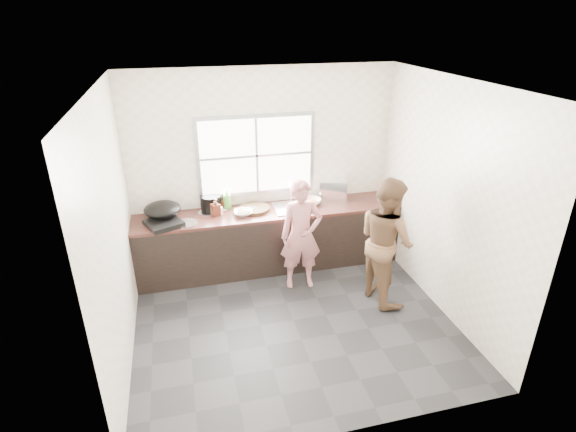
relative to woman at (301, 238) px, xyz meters
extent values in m
cube|color=#262628|center=(-0.29, -0.72, -0.69)|extent=(3.60, 3.20, 0.01)
cube|color=silver|center=(-0.29, -0.72, 2.02)|extent=(3.60, 3.20, 0.01)
cube|color=silver|center=(-0.29, 0.88, 0.67)|extent=(3.60, 0.01, 2.70)
cube|color=beige|center=(-2.10, -0.72, 0.67)|extent=(0.01, 3.20, 2.70)
cube|color=silver|center=(1.51, -0.72, 0.67)|extent=(0.01, 3.20, 2.70)
cube|color=silver|center=(-0.29, -2.33, 0.67)|extent=(3.60, 0.01, 2.70)
cube|color=black|center=(-0.29, 0.57, -0.27)|extent=(3.60, 0.62, 0.82)
cube|color=#3C1E18|center=(-0.29, 0.57, 0.16)|extent=(3.60, 0.64, 0.04)
cube|color=silver|center=(0.06, 0.57, 0.18)|extent=(0.55, 0.45, 0.02)
cylinder|color=silver|center=(0.06, 0.77, 0.33)|extent=(0.02, 0.02, 0.30)
cube|color=#9EA0A5|center=(-0.39, 0.87, 0.87)|extent=(1.60, 0.05, 1.10)
cube|color=white|center=(-0.39, 0.84, 0.87)|extent=(1.50, 0.01, 1.00)
imported|color=#C27478|center=(0.00, 0.00, 0.00)|extent=(0.53, 0.38, 1.36)
imported|color=brown|center=(0.92, -0.51, 0.12)|extent=(0.71, 0.86, 1.59)
cylinder|color=#302412|center=(-0.48, 0.63, 0.20)|extent=(0.47, 0.47, 0.04)
cube|color=silver|center=(-0.58, 0.58, 0.22)|extent=(0.23, 0.22, 0.01)
imported|color=white|center=(-0.65, 0.51, 0.21)|extent=(0.26, 0.26, 0.06)
imported|color=silver|center=(0.33, 0.63, 0.21)|extent=(0.24, 0.24, 0.06)
imported|color=silver|center=(0.00, 0.39, 0.21)|extent=(0.26, 0.26, 0.07)
cylinder|color=black|center=(-1.05, 0.80, 0.28)|extent=(0.35, 0.35, 0.20)
cylinder|color=white|center=(-0.89, 0.80, 0.19)|extent=(0.22, 0.22, 0.02)
imported|color=#479530|center=(-0.83, 0.76, 0.32)|extent=(0.13, 0.13, 0.29)
imported|color=#4B1F12|center=(-1.00, 0.59, 0.29)|extent=(0.13, 0.13, 0.21)
imported|color=#3C1E0F|center=(-0.86, 0.80, 0.26)|extent=(0.16, 0.16, 0.16)
cylinder|color=white|center=(-0.95, 0.60, 0.23)|extent=(0.09, 0.09, 0.10)
cube|color=black|center=(-1.67, 0.43, 0.21)|extent=(0.53, 0.53, 0.06)
ellipsoid|color=black|center=(-1.68, 0.61, 0.33)|extent=(0.60, 0.60, 0.18)
cube|color=white|center=(0.68, 0.77, 0.32)|extent=(0.44, 0.37, 0.29)
cylinder|color=#BBBCC3|center=(-1.39, 0.42, 0.19)|extent=(0.36, 0.36, 0.01)
cylinder|color=silver|center=(-1.12, 0.69, 0.19)|extent=(0.27, 0.27, 0.01)
camera|label=1|loc=(-1.40, -4.86, 2.64)|focal=28.00mm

